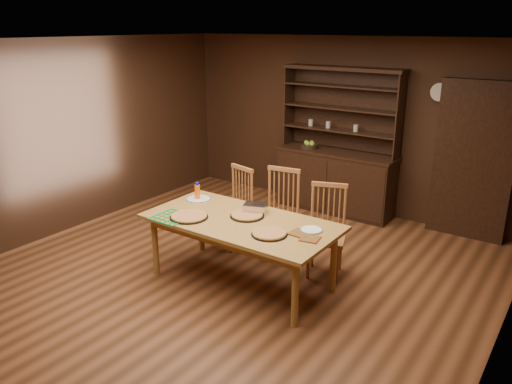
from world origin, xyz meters
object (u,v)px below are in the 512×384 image
Objects in this scene: china_hutch at (336,173)px; chair_right at (327,227)px; dining_table at (241,226)px; chair_center at (280,209)px; chair_left at (237,204)px; juice_bottle at (197,192)px.

chair_right is (0.82, -1.89, -0.04)m from china_hutch.
dining_table is 1.92× the size of chair_center.
china_hutch is 1.94m from chair_left.
chair_right is (1.30, -0.01, 0.01)m from chair_left.
china_hutch is 2.06× the size of chair_right.
china_hutch reaches higher than chair_right.
chair_right is (0.64, 0.78, -0.12)m from dining_table.
dining_table is 0.88m from juice_bottle.
chair_center is (-0.06, 0.90, -0.10)m from dining_table.
chair_right is at bearing -18.40° from chair_center.
chair_left is at bearing -179.45° from chair_center.
juice_bottle is at bearing -179.74° from chair_right.
dining_table is at bearing -16.19° from juice_bottle.
dining_table is at bearing -149.29° from chair_right.
juice_bottle is (-0.65, -2.43, 0.25)m from china_hutch.
china_hutch reaches higher than chair_left.
chair_center is at bearing 93.92° from dining_table.
china_hutch is 2.68m from dining_table.
china_hutch reaches higher than chair_center.
chair_right is at bearing 50.76° from dining_table.
chair_right reaches higher than chair_left.
chair_left is at bearing 129.60° from dining_table.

